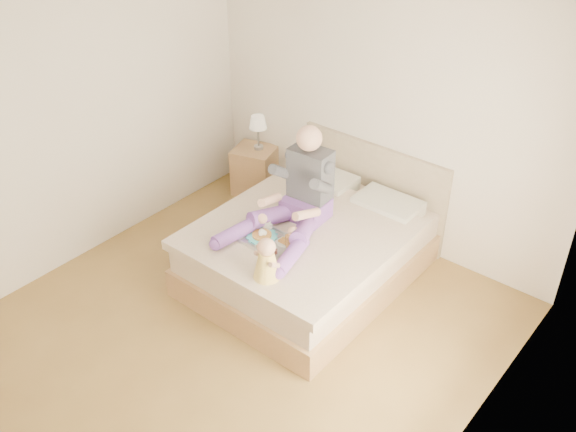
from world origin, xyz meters
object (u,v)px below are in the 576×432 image
Objects in this scene: nightstand at (255,170)px; adult at (297,198)px; tray at (270,239)px; bed at (313,246)px; baby at (268,262)px.

adult is at bearing -50.91° from nightstand.
nightstand is 1.93m from tray.
tray is (-0.10, -0.52, 0.32)m from bed.
tray is (-0.00, -0.38, -0.25)m from adult.
baby is at bearing -76.92° from bed.
tray is 0.50m from baby.
baby is at bearing -50.15° from tray.
adult reaches higher than tray.
bed is at bearing 80.40° from tray.
baby is at bearing -72.03° from adult.
bed is 1.66m from nightstand.
nightstand is 0.48× the size of adult.
bed is 4.85× the size of tray.
bed is 0.59m from adult.
baby reaches higher than nightstand.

